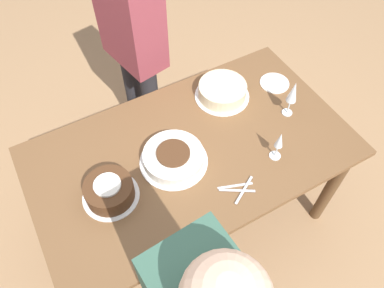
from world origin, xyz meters
name	(u,v)px	position (x,y,z in m)	size (l,w,h in m)	color
ground_plane	(192,217)	(0.00, 0.00, 0.00)	(12.00, 12.00, 0.00)	#A87F56
dining_table	(192,162)	(0.00, 0.00, 0.67)	(1.62, 0.93, 0.78)	brown
cake_center_white	(173,157)	(-0.11, -0.02, 0.81)	(0.34, 0.34, 0.08)	white
cake_front_chocolate	(109,191)	(-0.46, -0.05, 0.83)	(0.26, 0.26, 0.11)	white
cake_back_decorated	(222,91)	(0.33, 0.24, 0.82)	(0.31, 0.31, 0.08)	white
wine_glass_near	(293,93)	(0.57, -0.04, 0.93)	(0.06, 0.06, 0.23)	silver
wine_glass_far	(279,142)	(0.34, -0.24, 0.90)	(0.06, 0.06, 0.18)	silver
dessert_plate_right	(275,83)	(0.65, 0.18, 0.78)	(0.17, 0.17, 0.01)	white
fork_pile	(239,189)	(0.08, -0.31, 0.78)	(0.18, 0.12, 0.01)	silver
person_watching	(132,32)	(0.04, 0.78, 0.96)	(0.29, 0.44, 1.60)	#232328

